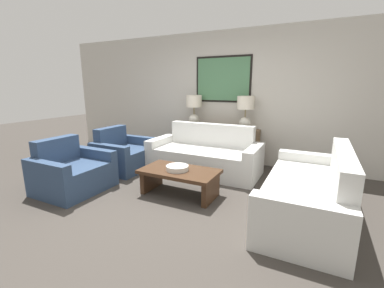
# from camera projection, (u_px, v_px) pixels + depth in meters

# --- Properties ---
(ground_plane) EXTENTS (20.00, 20.00, 0.00)m
(ground_plane) POSITION_uv_depth(u_px,v_px,m) (160.00, 203.00, 3.52)
(ground_plane) COLOR #3D3833
(back_wall) EXTENTS (8.08, 0.12, 2.65)m
(back_wall) POSITION_uv_depth(u_px,v_px,m) (223.00, 98.00, 5.35)
(back_wall) COLOR beige
(back_wall) RESTS_ON ground_plane
(console_table) EXTENTS (1.66, 0.37, 0.73)m
(console_table) POSITION_uv_depth(u_px,v_px,m) (218.00, 145.00, 5.33)
(console_table) COLOR brown
(console_table) RESTS_ON ground_plane
(table_lamp_left) EXTENTS (0.33, 0.33, 0.65)m
(table_lamp_left) POSITION_uv_depth(u_px,v_px,m) (194.00, 107.00, 5.40)
(table_lamp_left) COLOR silver
(table_lamp_left) RESTS_ON console_table
(table_lamp_right) EXTENTS (0.33, 0.33, 0.65)m
(table_lamp_right) POSITION_uv_depth(u_px,v_px,m) (245.00, 109.00, 4.92)
(table_lamp_right) COLOR silver
(table_lamp_right) RESTS_ON console_table
(couch_by_back_wall) EXTENTS (2.02, 0.90, 0.86)m
(couch_by_back_wall) POSITION_uv_depth(u_px,v_px,m) (205.00, 156.00, 4.77)
(couch_by_back_wall) COLOR silver
(couch_by_back_wall) RESTS_ON ground_plane
(couch_by_side) EXTENTS (0.90, 2.02, 0.86)m
(couch_by_side) POSITION_uv_depth(u_px,v_px,m) (309.00, 194.00, 3.12)
(couch_by_side) COLOR silver
(couch_by_side) RESTS_ON ground_plane
(coffee_table) EXTENTS (1.13, 0.62, 0.38)m
(coffee_table) POSITION_uv_depth(u_px,v_px,m) (180.00, 176.00, 3.75)
(coffee_table) COLOR #3D2616
(coffee_table) RESTS_ON ground_plane
(decorative_bowl) EXTENTS (0.33, 0.33, 0.07)m
(decorative_bowl) POSITION_uv_depth(u_px,v_px,m) (177.00, 168.00, 3.70)
(decorative_bowl) COLOR beige
(decorative_bowl) RESTS_ON coffee_table
(armchair_near_back_wall) EXTENTS (0.86, 0.99, 0.79)m
(armchair_near_back_wall) POSITION_uv_depth(u_px,v_px,m) (124.00, 155.00, 4.94)
(armchair_near_back_wall) COLOR navy
(armchair_near_back_wall) RESTS_ON ground_plane
(armchair_near_camera) EXTENTS (0.86, 0.99, 0.79)m
(armchair_near_camera) POSITION_uv_depth(u_px,v_px,m) (72.00, 173.00, 3.92)
(armchair_near_camera) COLOR navy
(armchair_near_camera) RESTS_ON ground_plane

